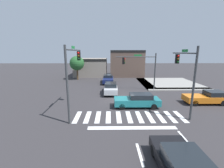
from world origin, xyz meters
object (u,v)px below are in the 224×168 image
at_px(traffic_signal_northeast, 141,65).
at_px(car_black, 184,167).
at_px(car_silver, 111,88).
at_px(car_navy, 108,79).
at_px(traffic_signal_southeast, 186,69).
at_px(roadside_tree, 77,63).
at_px(car_teal, 138,100).
at_px(traffic_signal_southwest, 73,67).
at_px(car_orange, 207,97).

distance_m(traffic_signal_northeast, car_black, 16.57).
bearing_deg(car_silver, car_navy, -176.19).
distance_m(traffic_signal_southeast, roadside_tree, 22.28).
xyz_separation_m(traffic_signal_northeast, car_teal, (-1.57, -6.95, -3.08)).
distance_m(traffic_signal_southwest, car_orange, 14.76).
relative_size(traffic_signal_southeast, roadside_tree, 1.26).
bearing_deg(car_silver, car_teal, 27.60).
relative_size(car_teal, roadside_tree, 0.96).
bearing_deg(traffic_signal_southwest, car_teal, -75.31).
bearing_deg(car_teal, traffic_signal_southwest, 14.69).
xyz_separation_m(car_black, car_teal, (-0.40, 9.29, 0.02)).
xyz_separation_m(traffic_signal_northeast, car_silver, (-4.36, -1.63, -3.03)).
bearing_deg(car_black, car_orange, -36.30).
xyz_separation_m(traffic_signal_northeast, car_black, (-1.18, -16.24, -3.10)).
xyz_separation_m(car_black, car_silver, (-3.18, 14.61, 0.07)).
bearing_deg(car_black, car_silver, 12.28).
height_order(traffic_signal_southeast, car_orange, traffic_signal_southeast).
bearing_deg(car_teal, car_navy, -75.50).
distance_m(traffic_signal_southeast, car_silver, 10.21).
xyz_separation_m(car_orange, car_black, (-7.52, -10.24, -0.01)).
distance_m(car_orange, car_navy, 16.18).
xyz_separation_m(traffic_signal_northeast, roadside_tree, (-11.26, 9.08, -0.43)).
xyz_separation_m(traffic_signal_southeast, car_orange, (3.97, 2.51, -3.44)).
height_order(car_black, car_navy, car_navy).
bearing_deg(car_teal, car_orange, -173.13).
xyz_separation_m(traffic_signal_southeast, traffic_signal_southwest, (-10.11, -0.05, 0.21)).
bearing_deg(car_orange, roadside_tree, -40.59).
xyz_separation_m(traffic_signal_southwest, car_navy, (2.89, 14.25, -3.62)).
distance_m(car_orange, car_silver, 11.56).
relative_size(traffic_signal_northeast, traffic_signal_southeast, 0.95).
bearing_deg(car_orange, traffic_signal_northeast, -43.41).
height_order(traffic_signal_southeast, car_navy, traffic_signal_southeast).
bearing_deg(car_orange, traffic_signal_southwest, 10.34).
xyz_separation_m(traffic_signal_northeast, car_orange, (6.34, -6.00, -3.09)).
relative_size(car_black, car_teal, 0.98).
height_order(traffic_signal_northeast, car_orange, traffic_signal_northeast).
bearing_deg(traffic_signal_southeast, traffic_signal_southwest, 90.30).
xyz_separation_m(traffic_signal_southwest, car_silver, (3.37, 6.94, -3.59)).
distance_m(car_orange, roadside_tree, 23.33).
bearing_deg(car_orange, car_teal, 6.87).
xyz_separation_m(car_silver, roadside_tree, (-6.90, 10.71, 2.60)).
bearing_deg(car_navy, traffic_signal_northeast, 40.43).
height_order(traffic_signal_northeast, car_silver, traffic_signal_northeast).
bearing_deg(traffic_signal_northeast, car_orange, 136.59).
bearing_deg(car_silver, roadside_tree, -147.21).
bearing_deg(traffic_signal_northeast, car_black, 85.85).
bearing_deg(car_navy, car_orange, 43.75).
distance_m(traffic_signal_southeast, car_black, 9.18).
height_order(traffic_signal_northeast, roadside_tree, traffic_signal_northeast).
distance_m(traffic_signal_northeast, traffic_signal_southeast, 8.85).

